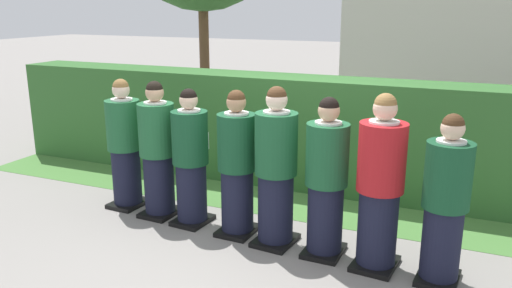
# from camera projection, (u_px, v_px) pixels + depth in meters

# --- Properties ---
(ground_plane) EXTENTS (60.00, 60.00, 0.00)m
(ground_plane) POSITION_uv_depth(u_px,v_px,m) (256.00, 237.00, 5.62)
(ground_plane) COLOR gray
(student_front_row_0) EXTENTS (0.42, 0.48, 1.60)m
(student_front_row_0) POSITION_uv_depth(u_px,v_px,m) (125.00, 147.00, 6.31)
(student_front_row_0) COLOR black
(student_front_row_0) RESTS_ON ground
(student_front_row_1) EXTENTS (0.42, 0.48, 1.62)m
(student_front_row_1) POSITION_uv_depth(u_px,v_px,m) (158.00, 153.00, 6.02)
(student_front_row_1) COLOR black
(student_front_row_1) RESTS_ON ground
(student_front_row_2) EXTENTS (0.41, 0.51, 1.57)m
(student_front_row_2) POSITION_uv_depth(u_px,v_px,m) (191.00, 161.00, 5.80)
(student_front_row_2) COLOR black
(student_front_row_2) RESTS_ON ground
(student_front_row_3) EXTENTS (0.42, 0.47, 1.60)m
(student_front_row_3) POSITION_uv_depth(u_px,v_px,m) (237.00, 167.00, 5.53)
(student_front_row_3) COLOR black
(student_front_row_3) RESTS_ON ground
(student_front_row_4) EXTENTS (0.44, 0.54, 1.67)m
(student_front_row_4) POSITION_uv_depth(u_px,v_px,m) (276.00, 171.00, 5.28)
(student_front_row_4) COLOR black
(student_front_row_4) RESTS_ON ground
(student_front_row_5) EXTENTS (0.42, 0.47, 1.61)m
(student_front_row_5) POSITION_uv_depth(u_px,v_px,m) (326.00, 182.00, 5.05)
(student_front_row_5) COLOR black
(student_front_row_5) RESTS_ON ground
(student_in_red_blazer) EXTENTS (0.44, 0.52, 1.69)m
(student_in_red_blazer) POSITION_uv_depth(u_px,v_px,m) (380.00, 188.00, 4.78)
(student_in_red_blazer) COLOR black
(student_in_red_blazer) RESTS_ON ground
(student_front_row_7) EXTENTS (0.41, 0.48, 1.56)m
(student_front_row_7) POSITION_uv_depth(u_px,v_px,m) (445.00, 205.00, 4.54)
(student_front_row_7) COLOR black
(student_front_row_7) RESTS_ON ground
(hedge) EXTENTS (9.39, 0.70, 1.51)m
(hedge) POSITION_uv_depth(u_px,v_px,m) (309.00, 133.00, 7.04)
(hedge) COLOR #33662D
(hedge) RESTS_ON ground
(lawn_strip) EXTENTS (9.39, 0.90, 0.01)m
(lawn_strip) POSITION_uv_depth(u_px,v_px,m) (288.00, 204.00, 6.53)
(lawn_strip) COLOR #477A38
(lawn_strip) RESTS_ON ground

